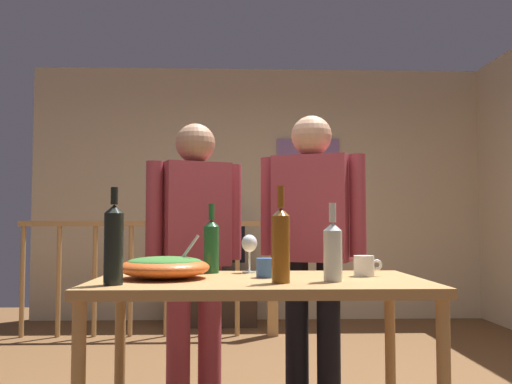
# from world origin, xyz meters

# --- Properties ---
(back_wall) EXTENTS (4.97, 0.10, 2.76)m
(back_wall) POSITION_xyz_m (0.00, 3.10, 1.38)
(back_wall) COLOR beige
(back_wall) RESTS_ON ground_plane
(framed_picture) EXTENTS (0.69, 0.03, 0.60)m
(framed_picture) POSITION_xyz_m (0.53, 3.04, 1.67)
(framed_picture) COLOR #9872B0
(stair_railing) EXTENTS (2.40, 0.10, 1.12)m
(stair_railing) POSITION_xyz_m (-0.72, 2.17, 0.65)
(stair_railing) COLOR #B2844C
(stair_railing) RESTS_ON ground_plane
(tv_console) EXTENTS (0.90, 0.40, 0.54)m
(tv_console) POSITION_xyz_m (-0.50, 2.75, 0.27)
(tv_console) COLOR #38281E
(tv_console) RESTS_ON ground_plane
(flat_screen_tv) EXTENTS (0.66, 0.12, 0.48)m
(flat_screen_tv) POSITION_xyz_m (-0.50, 2.71, 0.82)
(flat_screen_tv) COLOR black
(flat_screen_tv) RESTS_ON tv_console
(serving_table) EXTENTS (1.37, 0.78, 0.81)m
(serving_table) POSITION_xyz_m (-0.17, -0.74, 0.73)
(serving_table) COLOR #B2844C
(serving_table) RESTS_ON ground_plane
(salad_bowl) EXTENTS (0.38, 0.38, 0.19)m
(salad_bowl) POSITION_xyz_m (-0.56, -0.73, 0.86)
(salad_bowl) COLOR #DB5B23
(salad_bowl) RESTS_ON serving_table
(wine_glass) EXTENTS (0.07, 0.07, 0.18)m
(wine_glass) POSITION_xyz_m (-0.20, -0.46, 0.94)
(wine_glass) COLOR silver
(wine_glass) RESTS_ON serving_table
(wine_bottle_amber) EXTENTS (0.07, 0.07, 0.38)m
(wine_bottle_amber) POSITION_xyz_m (-0.09, -0.92, 0.96)
(wine_bottle_amber) COLOR brown
(wine_bottle_amber) RESTS_ON serving_table
(wine_bottle_dark) EXTENTS (0.07, 0.07, 0.37)m
(wine_bottle_dark) POSITION_xyz_m (-0.72, -0.97, 0.97)
(wine_bottle_dark) COLOR black
(wine_bottle_dark) RESTS_ON serving_table
(wine_bottle_clear) EXTENTS (0.07, 0.07, 0.31)m
(wine_bottle_clear) POSITION_xyz_m (0.12, -0.87, 0.94)
(wine_bottle_clear) COLOR silver
(wine_bottle_clear) RESTS_ON serving_table
(wine_bottle_green) EXTENTS (0.07, 0.07, 0.32)m
(wine_bottle_green) POSITION_xyz_m (-0.38, -0.47, 0.94)
(wine_bottle_green) COLOR #1E5628
(wine_bottle_green) RESTS_ON serving_table
(mug_white) EXTENTS (0.13, 0.09, 0.09)m
(mug_white) POSITION_xyz_m (0.30, -0.66, 0.86)
(mug_white) COLOR white
(mug_white) RESTS_ON serving_table
(mug_blue) EXTENTS (0.12, 0.09, 0.08)m
(mug_blue) POSITION_xyz_m (-0.13, -0.70, 0.85)
(mug_blue) COLOR #3866B2
(mug_blue) RESTS_ON serving_table
(person_standing_left) EXTENTS (0.52, 0.34, 1.60)m
(person_standing_left) POSITION_xyz_m (-0.49, 0.02, 0.94)
(person_standing_left) COLOR #9E3842
(person_standing_left) RESTS_ON ground_plane
(person_standing_right) EXTENTS (0.57, 0.36, 1.65)m
(person_standing_right) POSITION_xyz_m (0.16, 0.02, 0.98)
(person_standing_right) COLOR black
(person_standing_right) RESTS_ON ground_plane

